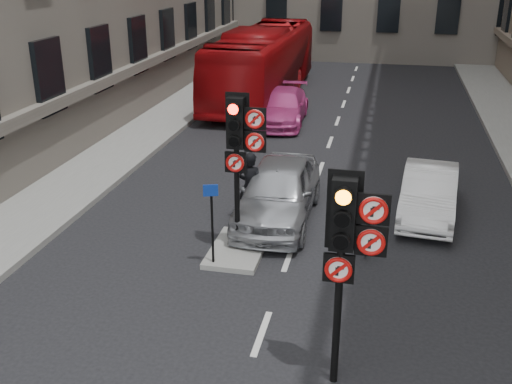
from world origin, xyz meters
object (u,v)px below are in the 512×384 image
at_px(car_pink, 282,107).
at_px(bus_red, 263,63).
at_px(signal_far, 240,140).
at_px(motorcyclist, 250,187).
at_px(signal_near, 348,238).
at_px(car_silver, 278,191).
at_px(car_white, 429,192).
at_px(info_sign, 212,213).
at_px(motorcycle, 368,224).

height_order(car_pink, bus_red, bus_red).
distance_m(signal_far, bus_red, 15.69).
height_order(signal_far, motorcyclist, signal_far).
distance_m(signal_far, car_pink, 11.49).
bearing_deg(car_pink, signal_near, -78.95).
bearing_deg(car_silver, motorcyclist, -155.56).
bearing_deg(signal_near, signal_far, 123.02).
bearing_deg(signal_far, car_white, 36.12).
bearing_deg(signal_near, info_sign, 133.57).
relative_size(bus_red, motorcycle, 6.51).
distance_m(signal_near, car_silver, 6.62).
height_order(motorcycle, info_sign, info_sign).
relative_size(signal_near, motorcyclist, 1.91).
bearing_deg(motorcycle, motorcyclist, 167.36).
relative_size(signal_near, car_silver, 0.79).
bearing_deg(motorcyclist, motorcycle, 175.65).
bearing_deg(signal_near, bus_red, 105.36).
distance_m(car_silver, info_sign, 3.01).
relative_size(motorcycle, motorcyclist, 0.96).
relative_size(signal_far, car_silver, 0.79).
xyz_separation_m(car_silver, bus_red, (-3.22, 13.41, 0.86)).
bearing_deg(bus_red, car_white, -58.87).
distance_m(car_white, info_sign, 6.15).
xyz_separation_m(signal_near, bus_red, (-5.33, 19.41, -0.95)).
height_order(car_silver, bus_red, bus_red).
xyz_separation_m(signal_far, motorcyclist, (-0.18, 1.70, -1.77)).
bearing_deg(car_silver, signal_far, -103.78).
distance_m(car_pink, motorcycle, 10.96).
bearing_deg(motorcycle, car_silver, 157.12).
xyz_separation_m(car_white, car_pink, (-5.32, 8.15, 0.02)).
xyz_separation_m(car_white, motorcycle, (-1.45, -2.10, -0.09)).
distance_m(signal_near, motorcycle, 5.41).
height_order(car_white, motorcycle, car_white).
bearing_deg(car_pink, car_silver, -82.91).
height_order(signal_far, motorcycle, signal_far).
relative_size(signal_far, motorcyclist, 1.91).
distance_m(car_pink, motorcyclist, 9.60).
relative_size(car_white, motorcycle, 2.14).
xyz_separation_m(motorcycle, motorcyclist, (-2.99, 0.70, 0.39)).
xyz_separation_m(car_white, info_sign, (-4.70, -3.92, 0.67)).
xyz_separation_m(motorcycle, info_sign, (-3.24, -1.82, 0.76)).
bearing_deg(signal_near, car_white, 76.86).
xyz_separation_m(signal_near, car_white, (1.66, 7.11, -1.95)).
height_order(car_silver, info_sign, info_sign).
distance_m(car_silver, motorcycle, 2.53).
relative_size(car_white, car_pink, 0.85).
bearing_deg(car_silver, info_sign, -108.25).
height_order(signal_near, bus_red, signal_near).
relative_size(signal_near, signal_far, 1.00).
relative_size(car_pink, bus_red, 0.39).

